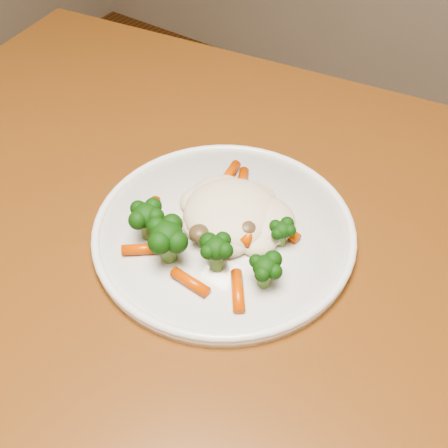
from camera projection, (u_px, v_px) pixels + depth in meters
name	position (u px, v px, depth m)	size (l,w,h in m)	color
dining_table	(249.00, 300.00, 0.71)	(1.21, 0.90, 0.75)	brown
plate	(224.00, 232.00, 0.63)	(0.29, 0.29, 0.01)	white
meal	(219.00, 220.00, 0.61)	(0.19, 0.19, 0.05)	beige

